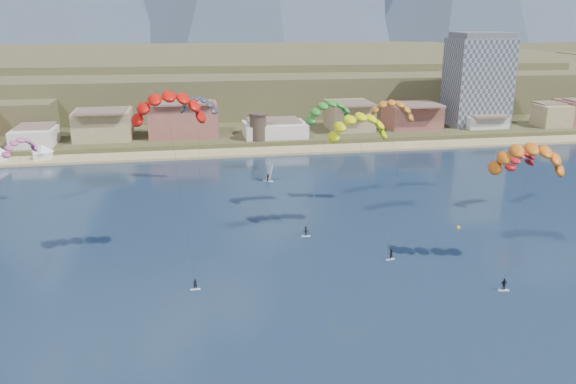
{
  "coord_description": "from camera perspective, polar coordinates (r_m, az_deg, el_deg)",
  "views": [
    {
      "loc": [
        -17.87,
        -68.88,
        41.58
      ],
      "look_at": [
        0.0,
        32.0,
        10.0
      ],
      "focal_mm": 37.08,
      "sensor_mm": 36.0,
      "label": 1
    }
  ],
  "objects": [
    {
      "name": "windsurfer",
      "position": [
        149.65,
        -1.87,
        1.57
      ],
      "size": [
        2.79,
        2.94,
        4.58
      ],
      "color": "silver",
      "rests_on": "ground"
    },
    {
      "name": "distant_kite_dark",
      "position": [
        145.97,
        -8.59,
        8.54
      ],
      "size": [
        10.47,
        7.54,
        23.16
      ],
      "color": "#262626",
      "rests_on": "ground"
    },
    {
      "name": "town",
      "position": [
        195.07,
        -16.51,
        6.52
      ],
      "size": [
        400.0,
        24.0,
        12.0
      ],
      "color": "silver",
      "rests_on": "ground"
    },
    {
      "name": "foothills",
      "position": [
        305.76,
        -2.47,
        11.01
      ],
      "size": [
        940.0,
        210.0,
        18.0
      ],
      "color": "brown",
      "rests_on": "ground"
    },
    {
      "name": "distant_kite_red",
      "position": [
        135.17,
        21.45,
        3.2
      ],
      "size": [
        9.36,
        7.57,
        15.1
      ],
      "color": "#262626",
      "rests_on": "ground"
    },
    {
      "name": "watchtower",
      "position": [
        187.64,
        -2.88,
        6.29
      ],
      "size": [
        5.82,
        5.82,
        8.6
      ],
      "color": "#47382D",
      "rests_on": "ground"
    },
    {
      "name": "distant_kite_orange",
      "position": [
        127.98,
        9.85,
        8.04
      ],
      "size": [
        10.98,
        7.14,
        24.88
      ],
      "color": "#262626",
      "rests_on": "ground"
    },
    {
      "name": "distant_kite_pink",
      "position": [
        138.1,
        -24.38,
        4.24
      ],
      "size": [
        7.8,
        8.16,
        17.26
      ],
      "color": "#262626",
      "rests_on": "ground"
    },
    {
      "name": "land",
      "position": [
        630.51,
        -8.63,
        13.16
      ],
      "size": [
        2200.0,
        900.0,
        4.0
      ],
      "color": "brown",
      "rests_on": "ground"
    },
    {
      "name": "beach",
      "position": [
        180.59,
        -4.11,
        3.86
      ],
      "size": [
        2200.0,
        12.0,
        0.9
      ],
      "color": "tan",
      "rests_on": "ground"
    },
    {
      "name": "ground",
      "position": [
        82.42,
        3.99,
        -13.21
      ],
      "size": [
        2400.0,
        2400.0,
        0.0
      ],
      "primitive_type": "plane",
      "color": "black",
      "rests_on": "ground"
    },
    {
      "name": "buoy",
      "position": [
        122.74,
        16.02,
        -3.3
      ],
      "size": [
        0.77,
        0.77,
        0.77
      ],
      "color": "gold",
      "rests_on": "ground"
    },
    {
      "name": "apartment_tower",
      "position": [
        223.41,
        17.73,
        10.23
      ],
      "size": [
        20.0,
        16.0,
        32.0
      ],
      "color": "gray",
      "rests_on": "ground"
    },
    {
      "name": "kitesurfer_orange",
      "position": [
        102.84,
        22.09,
        3.43
      ],
      "size": [
        14.45,
        13.23,
        23.15
      ],
      "color": "silver",
      "rests_on": "ground"
    },
    {
      "name": "kitesurfer_yellow",
      "position": [
        111.74,
        6.84,
        6.62
      ],
      "size": [
        12.43,
        17.95,
        26.04
      ],
      "color": "silver",
      "rests_on": "ground"
    },
    {
      "name": "kitesurfer_green",
      "position": [
        123.02,
        3.99,
        7.93
      ],
      "size": [
        14.27,
        17.81,
        26.61
      ],
      "color": "silver",
      "rests_on": "ground"
    },
    {
      "name": "kitesurfer_red",
      "position": [
        96.52,
        -11.39,
        8.42
      ],
      "size": [
        12.84,
        14.31,
        30.76
      ],
      "color": "silver",
      "rests_on": "ground"
    }
  ]
}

